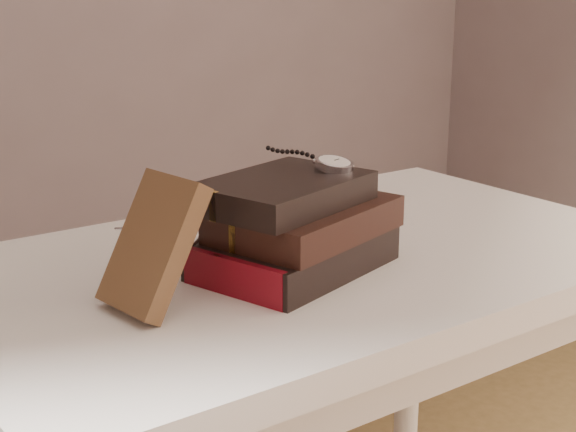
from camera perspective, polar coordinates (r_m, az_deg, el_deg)
table at (r=1.20m, az=1.43°, el=-6.63°), size 1.00×0.60×0.75m
book_stack at (r=1.08m, az=0.48°, el=-0.74°), size 0.29×0.24×0.13m
journal at (r=0.96m, az=-9.22°, el=-1.95°), size 0.12×0.11×0.15m
pocket_watch at (r=1.11m, az=2.94°, el=3.67°), size 0.06×0.16×0.02m
eyeglasses at (r=1.07m, az=-6.06°, el=-0.38°), size 0.13×0.15×0.05m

